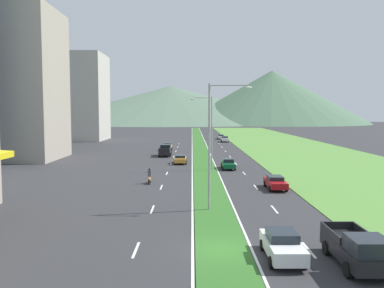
% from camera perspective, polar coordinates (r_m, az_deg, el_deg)
% --- Properties ---
extents(ground_plane, '(600.00, 600.00, 0.00)m').
position_cam_1_polar(ground_plane, '(24.92, 3.98, -14.52)').
color(ground_plane, '#2D2D30').
extents(grass_median, '(3.20, 240.00, 0.06)m').
position_cam_1_polar(grass_median, '(83.90, 0.94, -1.00)').
color(grass_median, '#2D6023').
rests_on(grass_median, ground_plane).
extents(grass_verge_right, '(24.00, 240.00, 0.06)m').
position_cam_1_polar(grass_verge_right, '(86.82, 14.67, -0.96)').
color(grass_verge_right, '#518438').
rests_on(grass_verge_right, ground_plane).
extents(lane_dash_left_2, '(0.16, 2.80, 0.01)m').
position_cam_1_polar(lane_dash_left_2, '(25.05, -8.12, -14.44)').
color(lane_dash_left_2, silver).
rests_on(lane_dash_left_2, ground_plane).
extents(lane_dash_left_3, '(0.16, 2.80, 0.01)m').
position_cam_1_polar(lane_dash_left_3, '(34.58, -5.84, -9.08)').
color(lane_dash_left_3, silver).
rests_on(lane_dash_left_3, ground_plane).
extents(lane_dash_left_4, '(0.16, 2.80, 0.01)m').
position_cam_1_polar(lane_dash_left_4, '(44.31, -4.59, -6.04)').
color(lane_dash_left_4, silver).
rests_on(lane_dash_left_4, ground_plane).
extents(lane_dash_left_5, '(0.16, 2.80, 0.01)m').
position_cam_1_polar(lane_dash_left_5, '(54.13, -3.79, -4.10)').
color(lane_dash_left_5, silver).
rests_on(lane_dash_left_5, ground_plane).
extents(lane_dash_left_6, '(0.16, 2.80, 0.01)m').
position_cam_1_polar(lane_dash_left_6, '(64.00, -3.25, -2.76)').
color(lane_dash_left_6, silver).
rests_on(lane_dash_left_6, ground_plane).
extents(lane_dash_left_7, '(0.16, 2.80, 0.01)m').
position_cam_1_polar(lane_dash_left_7, '(73.91, -2.85, -1.77)').
color(lane_dash_left_7, silver).
rests_on(lane_dash_left_7, ground_plane).
extents(lane_dash_left_8, '(0.16, 2.80, 0.01)m').
position_cam_1_polar(lane_dash_left_8, '(83.83, -2.54, -1.02)').
color(lane_dash_left_8, silver).
rests_on(lane_dash_left_8, ground_plane).
extents(lane_dash_left_9, '(0.16, 2.80, 0.01)m').
position_cam_1_polar(lane_dash_left_9, '(93.76, -2.30, -0.43)').
color(lane_dash_left_9, silver).
rests_on(lane_dash_left_9, ground_plane).
extents(lane_dash_left_10, '(0.16, 2.80, 0.01)m').
position_cam_1_polar(lane_dash_left_10, '(103.71, -2.11, 0.05)').
color(lane_dash_left_10, silver).
rests_on(lane_dash_left_10, ground_plane).
extents(lane_dash_right_2, '(0.16, 2.80, 0.01)m').
position_cam_1_polar(lane_dash_right_2, '(25.77, 15.72, -14.02)').
color(lane_dash_right_2, silver).
rests_on(lane_dash_right_2, ground_plane).
extents(lane_dash_right_3, '(0.16, 2.80, 0.01)m').
position_cam_1_polar(lane_dash_right_3, '(35.10, 11.18, -8.93)').
color(lane_dash_right_3, silver).
rests_on(lane_dash_right_3, ground_plane).
extents(lane_dash_right_4, '(0.16, 2.80, 0.01)m').
position_cam_1_polar(lane_dash_right_4, '(44.72, 8.63, -5.98)').
color(lane_dash_right_4, silver).
rests_on(lane_dash_right_4, ground_plane).
extents(lane_dash_right_5, '(0.16, 2.80, 0.01)m').
position_cam_1_polar(lane_dash_right_5, '(54.47, 7.01, -4.07)').
color(lane_dash_right_5, silver).
rests_on(lane_dash_right_5, ground_plane).
extents(lane_dash_right_6, '(0.16, 2.80, 0.01)m').
position_cam_1_polar(lane_dash_right_6, '(64.29, 5.88, -2.74)').
color(lane_dash_right_6, silver).
rests_on(lane_dash_right_6, ground_plane).
extents(lane_dash_right_7, '(0.16, 2.80, 0.01)m').
position_cam_1_polar(lane_dash_right_7, '(74.15, 5.05, -1.77)').
color(lane_dash_right_7, silver).
rests_on(lane_dash_right_7, ground_plane).
extents(lane_dash_right_8, '(0.16, 2.80, 0.01)m').
position_cam_1_polar(lane_dash_right_8, '(84.05, 4.42, -1.02)').
color(lane_dash_right_8, silver).
rests_on(lane_dash_right_8, ground_plane).
extents(lane_dash_right_9, '(0.16, 2.80, 0.01)m').
position_cam_1_polar(lane_dash_right_9, '(93.96, 3.93, -0.43)').
color(lane_dash_right_9, silver).
rests_on(lane_dash_right_9, ground_plane).
extents(lane_dash_right_10, '(0.16, 2.80, 0.01)m').
position_cam_1_polar(lane_dash_right_10, '(103.88, 3.52, 0.05)').
color(lane_dash_right_10, silver).
rests_on(lane_dash_right_10, ground_plane).
extents(edge_line_median_left, '(0.16, 240.00, 0.01)m').
position_cam_1_polar(edge_line_median_left, '(83.89, -0.25, -1.02)').
color(edge_line_median_left, silver).
rests_on(edge_line_median_left, ground_plane).
extents(edge_line_median_right, '(0.16, 240.00, 0.01)m').
position_cam_1_polar(edge_line_median_right, '(83.96, 2.14, -1.01)').
color(edge_line_median_right, silver).
rests_on(edge_line_median_right, ground_plane).
extents(domed_building, '(14.03, 14.03, 33.85)m').
position_cam_1_polar(domed_building, '(76.10, -23.63, 8.75)').
color(domed_building, '#9E9384').
rests_on(domed_building, ground_plane).
extents(midrise_colored, '(15.68, 15.68, 24.38)m').
position_cam_1_polar(midrise_colored, '(121.71, -16.00, 6.28)').
color(midrise_colored, '#B7B2A8').
rests_on(midrise_colored, ground_plane).
extents(hill_far_left, '(124.98, 124.98, 27.61)m').
position_cam_1_polar(hill_far_left, '(300.12, -19.35, 5.37)').
color(hill_far_left, '#3D5647').
rests_on(hill_far_left, ground_plane).
extents(hill_far_center, '(202.99, 202.99, 27.72)m').
position_cam_1_polar(hill_far_center, '(316.30, -3.28, 5.58)').
color(hill_far_center, '#516B56').
rests_on(hill_far_center, ground_plane).
extents(hill_far_right, '(130.46, 130.46, 36.53)m').
position_cam_1_polar(hill_far_right, '(290.04, 10.82, 6.47)').
color(hill_far_right, '#47664C').
rests_on(hill_far_right, ground_plane).
extents(street_lamp_near, '(3.49, 0.41, 10.42)m').
position_cam_1_polar(street_lamp_near, '(33.32, 2.78, 0.84)').
color(street_lamp_near, '#99999E').
rests_on(street_lamp_near, ground_plane).
extents(street_lamp_mid, '(3.03, 0.37, 10.17)m').
position_cam_1_polar(street_lamp_mid, '(56.03, 2.19, 2.16)').
color(street_lamp_mid, '#99999E').
rests_on(street_lamp_mid, ground_plane).
extents(car_0, '(1.94, 4.55, 1.36)m').
position_cam_1_polar(car_0, '(64.09, -1.90, -2.11)').
color(car_0, '#C6842D').
rests_on(car_0, ground_plane).
extents(car_1, '(1.96, 4.46, 1.52)m').
position_cam_1_polar(car_1, '(109.86, 4.32, 0.70)').
color(car_1, silver).
rests_on(car_1, ground_plane).
extents(car_2, '(1.88, 4.62, 1.45)m').
position_cam_1_polar(car_2, '(58.31, 4.79, -2.76)').
color(car_2, '#0C5128').
rests_on(car_2, ground_plane).
extents(car_3, '(1.89, 4.64, 1.36)m').
position_cam_1_polar(car_3, '(44.03, 11.30, -5.25)').
color(car_3, maroon).
rests_on(car_3, ground_plane).
extents(car_4, '(1.93, 4.44, 1.36)m').
position_cam_1_polar(car_4, '(121.04, 3.77, 1.02)').
color(car_4, silver).
rests_on(car_4, ground_plane).
extents(car_5, '(1.96, 4.47, 1.53)m').
position_cam_1_polar(car_5, '(23.78, 12.23, -13.57)').
color(car_5, silver).
rests_on(car_5, ground_plane).
extents(car_7, '(1.87, 4.27, 1.56)m').
position_cam_1_polar(car_7, '(85.95, -3.71, -0.37)').
color(car_7, '#C6842D').
rests_on(car_7, ground_plane).
extents(pickup_truck_0, '(2.18, 5.40, 2.00)m').
position_cam_1_polar(pickup_truck_0, '(75.17, -4.05, -0.92)').
color(pickup_truck_0, black).
rests_on(pickup_truck_0, ground_plane).
extents(pickup_truck_1, '(2.18, 5.40, 2.00)m').
position_cam_1_polar(pickup_truck_1, '(23.55, 21.83, -13.47)').
color(pickup_truck_1, black).
rests_on(pickup_truck_1, ground_plane).
extents(motorcycle_rider, '(0.36, 2.00, 1.80)m').
position_cam_1_polar(motorcycle_rider, '(46.54, -6.23, -4.62)').
color(motorcycle_rider, black).
rests_on(motorcycle_rider, ground_plane).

